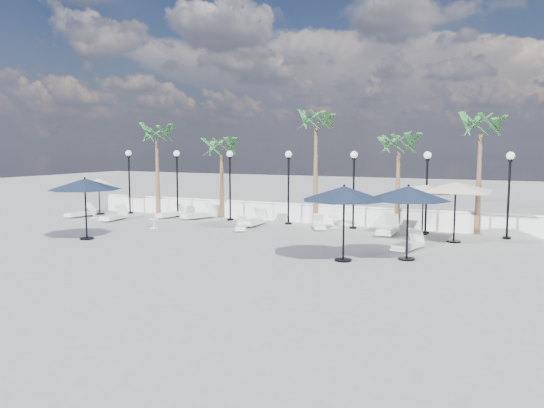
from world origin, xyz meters
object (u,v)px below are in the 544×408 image
at_px(lounger_4, 254,221).
at_px(lounger_2, 114,216).
at_px(parasol_navy_mid, 408,194).
at_px(parasol_cream_small, 99,182).
at_px(lounger_7, 388,229).
at_px(lounger_6, 319,225).
at_px(parasol_navy_left, 85,184).
at_px(lounger_5, 241,226).
at_px(lounger_8, 408,245).
at_px(parasol_cream_sq_b, 456,182).
at_px(lounger_0, 199,214).
at_px(parasol_cream_sq_a, 423,185).
at_px(lounger_3, 171,213).
at_px(lounger_1, 80,213).
at_px(parasol_navy_right, 344,194).

bearing_deg(lounger_4, lounger_2, -168.86).
relative_size(parasol_navy_mid, parasol_cream_small, 1.36).
bearing_deg(lounger_7, lounger_6, 176.82).
relative_size(lounger_6, parasol_navy_left, 0.56).
distance_m(lounger_5, lounger_8, 8.46).
height_order(lounger_5, lounger_7, lounger_7).
distance_m(lounger_5, parasol_cream_sq_b, 10.05).
distance_m(lounger_0, lounger_7, 10.91).
bearing_deg(parasol_cream_sq_a, parasol_cream_small, -177.69).
distance_m(lounger_2, lounger_3, 3.14).
height_order(lounger_5, parasol_cream_small, parasol_cream_small).
relative_size(lounger_1, lounger_2, 0.93).
relative_size(lounger_4, lounger_8, 1.09).
xyz_separation_m(lounger_5, parasol_cream_sq_b, (9.72, 1.07, 2.35)).
bearing_deg(lounger_2, parasol_cream_sq_a, -0.01).
height_order(lounger_7, parasol_navy_mid, parasol_navy_mid).
height_order(lounger_8, parasol_cream_small, parasol_cream_small).
bearing_deg(lounger_2, parasol_navy_mid, -20.59).
xyz_separation_m(lounger_1, lounger_5, (10.76, -0.37, -0.03)).
bearing_deg(parasol_cream_sq_a, lounger_2, -171.11).
xyz_separation_m(lounger_5, parasol_navy_left, (-4.98, -5.05, 2.21)).
bearing_deg(lounger_3, parasol_cream_small, -164.07).
distance_m(lounger_0, parasol_cream_small, 6.80).
height_order(lounger_2, parasol_cream_small, parasol_cream_small).
distance_m(lounger_1, lounger_3, 5.27).
height_order(lounger_4, lounger_7, lounger_7).
bearing_deg(lounger_2, parasol_navy_right, -26.37).
xyz_separation_m(lounger_3, parasol_navy_mid, (14.48, -5.76, 2.15)).
distance_m(lounger_0, parasol_navy_right, 13.05).
bearing_deg(lounger_0, lounger_3, -151.88).
bearing_deg(parasol_navy_left, lounger_6, 40.13).
relative_size(parasol_navy_mid, parasol_cream_sq_b, 0.55).
distance_m(lounger_2, parasol_cream_sq_b, 17.90).
height_order(lounger_3, parasol_navy_mid, parasol_navy_mid).
height_order(lounger_2, lounger_5, lounger_2).
bearing_deg(parasol_cream_sq_b, lounger_3, 175.15).
relative_size(lounger_3, parasol_cream_sq_a, 0.39).
distance_m(lounger_8, parasol_cream_sq_a, 4.68).
height_order(lounger_7, parasol_navy_right, parasol_navy_right).
bearing_deg(parasol_navy_right, lounger_6, 116.84).
distance_m(parasol_navy_mid, parasol_cream_sq_b, 4.57).
bearing_deg(lounger_8, parasol_navy_left, -150.67).
bearing_deg(parasol_navy_right, parasol_navy_left, -177.37).
xyz_separation_m(lounger_7, parasol_cream_small, (-17.43, 0.06, 1.65)).
relative_size(lounger_7, parasol_navy_mid, 0.70).
bearing_deg(parasol_cream_small, lounger_8, -10.26).
distance_m(lounger_1, lounger_2, 2.77).
bearing_deg(lounger_8, parasol_cream_sq_b, 76.88).
height_order(lounger_5, parasol_navy_right, parasol_navy_right).
distance_m(lounger_4, parasol_cream_sq_a, 8.57).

